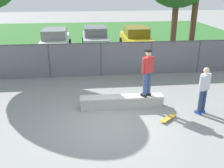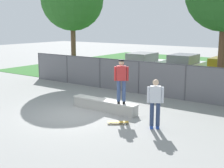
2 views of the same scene
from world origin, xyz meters
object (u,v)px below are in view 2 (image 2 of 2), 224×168
at_px(skateboarder, 121,79).
at_px(skateboard, 118,122).
at_px(concrete_ledge, 104,105).
at_px(car_white, 143,64).
at_px(bystander, 155,102).
at_px(car_silver, 184,66).

bearing_deg(skateboarder, skateboard, -61.51).
relative_size(concrete_ledge, car_white, 0.78).
bearing_deg(bystander, car_white, 122.27).
height_order(concrete_ledge, car_silver, car_silver).
bearing_deg(car_white, concrete_ledge, -69.55).
xyz_separation_m(skateboarder, skateboard, (0.58, -1.07, -1.45)).
bearing_deg(concrete_ledge, car_white, 110.45).
relative_size(concrete_ledge, skateboard, 4.32).
bearing_deg(skateboarder, car_silver, 98.50).
bearing_deg(car_white, skateboarder, -64.79).
distance_m(car_white, car_silver, 2.99).
relative_size(skateboarder, car_white, 0.44).
bearing_deg(skateboard, bystander, 14.63).
distance_m(skateboarder, car_silver, 10.21).
height_order(skateboard, car_white, car_white).
distance_m(concrete_ledge, bystander, 3.10).
bearing_deg(car_silver, skateboard, -79.41).
relative_size(concrete_ledge, skateboarder, 1.78).
xyz_separation_m(concrete_ledge, skateboarder, (0.95, -0.09, 1.27)).
relative_size(skateboarder, bystander, 1.01).
distance_m(concrete_ledge, skateboard, 1.92).
bearing_deg(car_white, bystander, -57.73).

